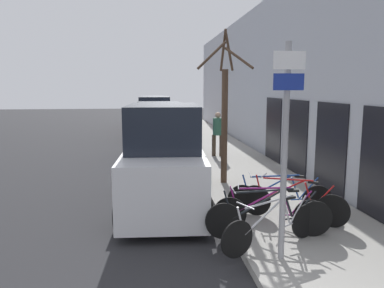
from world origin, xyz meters
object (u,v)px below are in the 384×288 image
object	(u,v)px
bicycle_0	(273,226)
street_tree	(225,114)
parked_car_1	(160,134)
parked_car_2	(154,120)
bicycle_4	(280,197)
parked_car_3	(152,114)
signpost	(285,144)
pedestrian_near	(218,131)
bicycle_3	(292,203)
bicycle_2	(270,212)
bicycle_1	(270,217)
parked_car_0	(164,162)

from	to	relation	value
bicycle_0	street_tree	distance (m)	4.90
parked_car_1	parked_car_2	size ratio (longest dim) A/B	1.02
bicycle_4	parked_car_3	distance (m)	19.84
signpost	street_tree	world-z (taller)	street_tree
bicycle_4	pedestrian_near	world-z (taller)	pedestrian_near
bicycle_3	signpost	bearing A→B (deg)	-173.14
parked_car_1	street_tree	size ratio (longest dim) A/B	1.09
bicycle_3	parked_car_3	distance (m)	20.30
bicycle_3	bicycle_4	size ratio (longest dim) A/B	0.84
parked_car_2	parked_car_3	world-z (taller)	parked_car_2
bicycle_2	street_tree	bearing A→B (deg)	14.81
bicycle_2	parked_car_2	xyz separation A→B (m)	(-1.97, 14.51, 0.56)
parked_car_3	bicycle_1	bearing A→B (deg)	-81.76
bicycle_0	parked_car_3	xyz separation A→B (m)	(-1.84, 21.34, 0.52)
signpost	bicycle_1	distance (m)	1.74
pedestrian_near	parked_car_2	bearing A→B (deg)	-50.18
parked_car_0	parked_car_2	distance (m)	12.29
bicycle_2	signpost	bearing A→B (deg)	-176.08
parked_car_2	street_tree	bearing A→B (deg)	-79.52
signpost	bicycle_1	xyz separation A→B (m)	(0.08, 0.86, -1.51)
bicycle_1	parked_car_2	bearing A→B (deg)	9.80
parked_car_3	street_tree	world-z (taller)	street_tree
signpost	parked_car_1	size ratio (longest dim) A/B	0.72
bicycle_4	street_tree	size ratio (longest dim) A/B	0.52
street_tree	pedestrian_near	bearing A→B (deg)	81.92
signpost	parked_car_2	size ratio (longest dim) A/B	0.74
bicycle_0	parked_car_1	xyz separation A→B (m)	(-1.67, 9.20, 0.53)
bicycle_4	parked_car_3	world-z (taller)	parked_car_3
bicycle_1	pedestrian_near	xyz separation A→B (m)	(0.59, 8.45, 0.64)
bicycle_1	bicycle_3	size ratio (longest dim) A/B	1.27
parked_car_1	signpost	bearing A→B (deg)	-83.77
signpost	parked_car_0	world-z (taller)	signpost
parked_car_1	parked_car_3	xyz separation A→B (m)	(-0.17, 12.14, -0.01)
signpost	parked_car_2	distance (m)	15.81
parked_car_2	signpost	bearing A→B (deg)	-82.92
signpost	pedestrian_near	size ratio (longest dim) A/B	1.93
parked_car_1	parked_car_2	xyz separation A→B (m)	(-0.11, 6.04, 0.04)
bicycle_2	bicycle_1	bearing A→B (deg)	173.91
street_tree	bicycle_0	bearing A→B (deg)	-90.80
parked_car_3	street_tree	size ratio (longest dim) A/B	1.07
bicycle_3	parked_car_2	world-z (taller)	parked_car_2
parked_car_1	pedestrian_near	distance (m)	2.37
parked_car_2	pedestrian_near	distance (m)	6.83
bicycle_0	bicycle_2	world-z (taller)	bicycle_2
signpost	bicycle_3	size ratio (longest dim) A/B	1.83
bicycle_1	parked_car_0	size ratio (longest dim) A/B	0.49
parked_car_1	parked_car_2	bearing A→B (deg)	87.50
parked_car_3	bicycle_2	bearing A→B (deg)	-81.38
bicycle_0	parked_car_1	bearing A→B (deg)	-14.65
bicycle_1	parked_car_0	distance (m)	3.19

